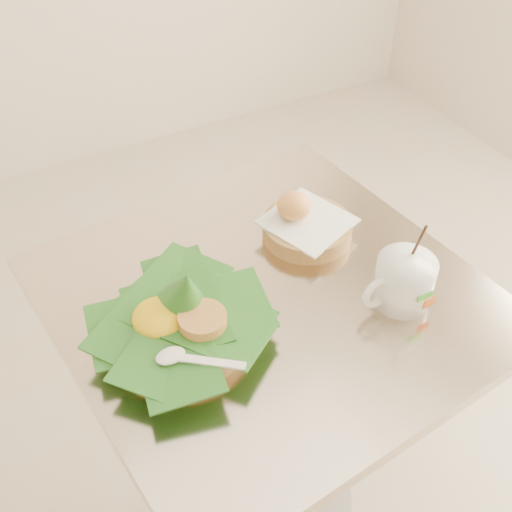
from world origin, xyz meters
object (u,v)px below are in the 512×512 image
bread_basket (305,224)px  coffee_mug (403,281)px  cafe_table (266,371)px  rice_basket (180,317)px

bread_basket → coffee_mug: size_ratio=1.08×
bread_basket → coffee_mug: (0.06, -0.23, 0.02)m
cafe_table → coffee_mug: 0.35m
rice_basket → bread_basket: size_ratio=1.56×
cafe_table → coffee_mug: size_ratio=4.46×
cafe_table → bread_basket: size_ratio=4.11×
cafe_table → rice_basket: size_ratio=2.63×
rice_basket → bread_basket: rice_basket is taller
rice_basket → coffee_mug: size_ratio=1.69×
bread_basket → cafe_table: bearing=-142.7°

